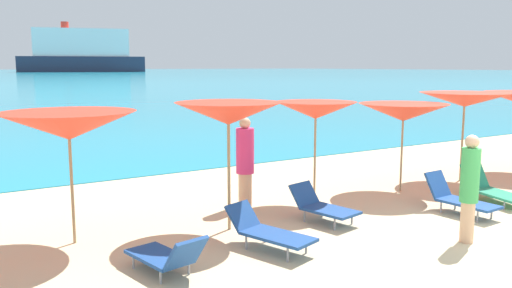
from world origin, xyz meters
The scene contains 14 objects.
ground_plane centered at (0.00, 10.00, -0.15)m, with size 50.00×100.00×0.30m, color beige.
umbrella_2 centered at (-6.13, 4.34, 1.96)m, with size 2.24×2.24×2.19m.
umbrella_3 centered at (-3.60, 3.61, 2.09)m, with size 1.89×1.89×2.29m.
umbrella_4 centered at (-1.12, 4.30, 1.99)m, with size 1.88×1.88×2.17m.
umbrella_5 centered at (1.27, 4.06, 1.85)m, with size 2.23×2.23×2.06m.
umbrella_6 centered at (3.41, 4.02, 2.07)m, with size 2.32×2.32×2.25m.
lounge_chair_2 centered at (0.77, 2.10, 0.33)m, with size 0.63×1.47×0.76m.
lounge_chair_3 centered at (2.19, 2.32, 0.28)m, with size 0.90×1.64×0.72m.
lounge_chair_5 centered at (-1.88, 3.11, 0.31)m, with size 0.86×1.41×0.66m.
lounge_chair_6 centered at (-5.35, 2.24, 0.29)m, with size 0.78×1.45×0.68m.
lounge_chair_8 centered at (-3.57, 2.39, 0.31)m, with size 0.99×1.61×0.66m.
beachgoer_0 centered at (-0.57, 0.92, 0.97)m, with size 0.30×0.30×1.81m.
beachgoer_1 centered at (-2.57, 4.77, 0.99)m, with size 0.37×0.37×1.87m.
cruise_ship centered at (54.16, 250.02, 8.93)m, with size 57.57×23.60×23.07m.
Camera 1 is at (-7.98, -4.33, 2.92)m, focal length 36.61 mm.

